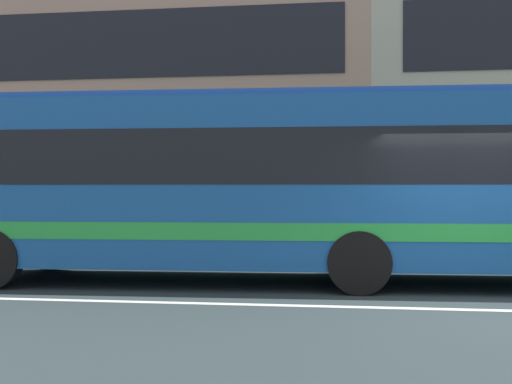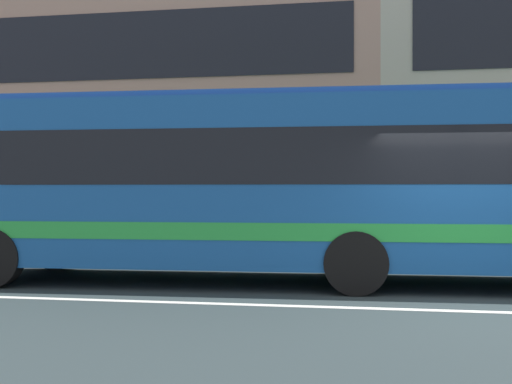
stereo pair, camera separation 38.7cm
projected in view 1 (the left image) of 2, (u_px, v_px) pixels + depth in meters
name	position (u px, v px, depth m)	size (l,w,h in m)	color
ground_plane	(483.00, 310.00, 8.23)	(160.00, 160.00, 0.00)	#2A3537
lane_centre_line	(483.00, 310.00, 8.23)	(60.00, 0.16, 0.01)	silver
hedge_row_far	(334.00, 240.00, 14.10)	(18.15, 1.10, 0.97)	#2C6823
apartment_block_left	(123.00, 100.00, 25.97)	(20.24, 12.03, 11.03)	tan
transit_bus	(309.00, 181.00, 10.71)	(12.55, 2.99, 3.27)	#174F93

